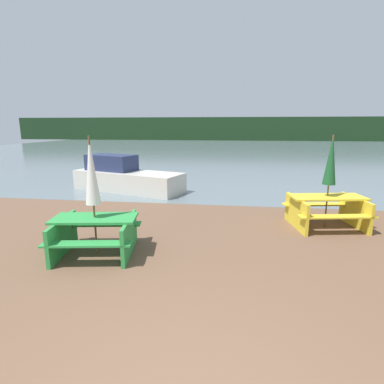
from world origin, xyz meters
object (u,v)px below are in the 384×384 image
at_px(picnic_table_green, 96,232).
at_px(umbrella_darkgreen, 331,161).
at_px(picnic_table_yellow, 326,208).
at_px(boat, 125,177).
at_px(umbrella_white, 91,171).

distance_m(picnic_table_green, umbrella_darkgreen, 5.56).
xyz_separation_m(picnic_table_green, picnic_table_yellow, (4.93, 2.28, 0.03)).
relative_size(picnic_table_yellow, boat, 0.43).
xyz_separation_m(picnic_table_yellow, umbrella_darkgreen, (0.00, 0.00, 1.18)).
relative_size(umbrella_darkgreen, umbrella_white, 0.99).
xyz_separation_m(picnic_table_green, umbrella_white, (0.00, -0.00, 1.19)).
bearing_deg(umbrella_darkgreen, umbrella_white, -155.17).
distance_m(picnic_table_green, picnic_table_yellow, 5.43).
distance_m(picnic_table_yellow, boat, 7.38).
bearing_deg(umbrella_white, picnic_table_green, 90.00).
distance_m(picnic_table_yellow, umbrella_darkgreen, 1.18).
height_order(picnic_table_green, picnic_table_yellow, picnic_table_yellow).
distance_m(picnic_table_green, boat, 6.04).
xyz_separation_m(picnic_table_yellow, boat, (-6.46, 3.56, 0.04)).
relative_size(picnic_table_green, umbrella_white, 0.77).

